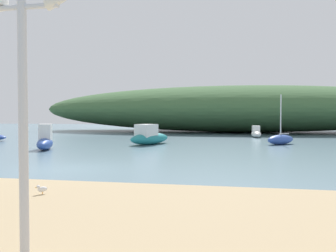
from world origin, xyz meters
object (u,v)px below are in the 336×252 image
object	(u,v)px
motorboat_by_sandbar	(45,140)
seagull_near_waterline	(42,189)
mast_structure	(0,24)
motorboat_west_reach	(149,137)
motorboat_far_right	(256,133)
sailboat_east_reach	(281,139)

from	to	relation	value
motorboat_by_sandbar	seagull_near_waterline	bearing A→B (deg)	-60.99
mast_structure	seagull_near_waterline	bearing A→B (deg)	113.13
motorboat_by_sandbar	mast_structure	bearing A→B (deg)	-62.32
motorboat_west_reach	motorboat_far_right	size ratio (longest dim) A/B	1.48
motorboat_west_reach	motorboat_by_sandbar	xyz separation A→B (m)	(-5.09, -4.74, 0.00)
sailboat_east_reach	seagull_near_waterline	size ratio (longest dim) A/B	12.97
sailboat_east_reach	motorboat_by_sandbar	world-z (taller)	sailboat_east_reach
motorboat_far_right	seagull_near_waterline	distance (m)	27.29
seagull_near_waterline	mast_structure	bearing A→B (deg)	-66.87
mast_structure	seagull_near_waterline	size ratio (longest dim) A/B	14.04
motorboat_by_sandbar	seagull_near_waterline	size ratio (longest dim) A/B	11.75
motorboat_west_reach	sailboat_east_reach	size ratio (longest dim) A/B	1.19
motorboat_west_reach	sailboat_east_reach	bearing A→B (deg)	11.48
mast_structure	motorboat_west_reach	size ratio (longest dim) A/B	0.91
sailboat_east_reach	seagull_near_waterline	world-z (taller)	sailboat_east_reach
sailboat_east_reach	motorboat_far_right	world-z (taller)	sailboat_east_reach
sailboat_east_reach	motorboat_by_sandbar	xyz separation A→B (m)	(-13.90, -6.53, 0.18)
motorboat_west_reach	motorboat_far_right	distance (m)	12.13
mast_structure	seagull_near_waterline	xyz separation A→B (m)	(-1.62, 3.80, -2.92)
motorboat_west_reach	seagull_near_waterline	distance (m)	17.18
mast_structure	motorboat_west_reach	world-z (taller)	mast_structure
sailboat_east_reach	motorboat_far_right	distance (m)	7.96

